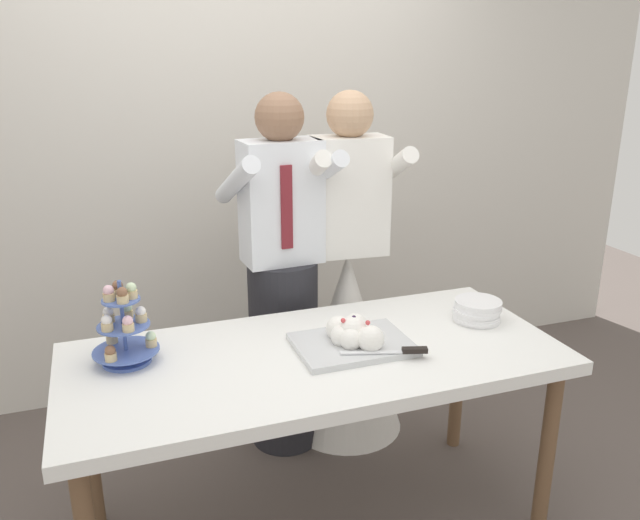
% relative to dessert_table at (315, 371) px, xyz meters
% --- Properties ---
extents(rear_wall, '(5.20, 0.10, 2.90)m').
position_rel_dessert_table_xyz_m(rear_wall, '(0.00, 1.39, 0.75)').
color(rear_wall, beige).
rests_on(rear_wall, ground_plane).
extents(dessert_table, '(1.80, 0.80, 0.78)m').
position_rel_dessert_table_xyz_m(dessert_table, '(0.00, 0.00, 0.00)').
color(dessert_table, white).
rests_on(dessert_table, ground_plane).
extents(cupcake_stand, '(0.23, 0.23, 0.31)m').
position_rel_dessert_table_xyz_m(cupcake_stand, '(-0.65, 0.15, 0.20)').
color(cupcake_stand, '#4C66B2').
rests_on(cupcake_stand, dessert_table).
extents(main_cake_tray, '(0.43, 0.34, 0.13)m').
position_rel_dessert_table_xyz_m(main_cake_tray, '(0.15, -0.01, 0.12)').
color(main_cake_tray, silver).
rests_on(main_cake_tray, dessert_table).
extents(plate_stack, '(0.19, 0.19, 0.09)m').
position_rel_dessert_table_xyz_m(plate_stack, '(0.71, 0.05, 0.12)').
color(plate_stack, white).
rests_on(plate_stack, dessert_table).
extents(person_groom, '(0.49, 0.51, 1.66)m').
position_rel_dessert_table_xyz_m(person_groom, '(0.07, 0.64, 0.05)').
color(person_groom, '#232328').
rests_on(person_groom, ground_plane).
extents(person_bride, '(0.56, 0.56, 1.66)m').
position_rel_dessert_table_xyz_m(person_bride, '(0.39, 0.66, -0.12)').
color(person_bride, white).
rests_on(person_bride, ground_plane).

